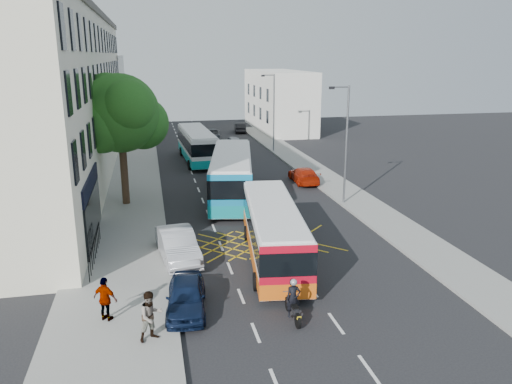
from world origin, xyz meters
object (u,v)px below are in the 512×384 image
street_tree (120,114)px  bus_far (197,145)px  pedestrian_far (105,299)px  red_hatchback (304,175)px  distant_car_grey (211,135)px  parked_car_blue (186,296)px  distant_car_silver (233,141)px  distant_car_dark (240,128)px  parked_car_silver (178,245)px  bus_mid (232,175)px  lamp_far (273,109)px  pedestrian_near (151,316)px  lamp_near (345,139)px  bus_near (273,231)px  motorbike (293,300)px

street_tree → bus_far: bearing=65.6°
street_tree → pedestrian_far: 16.92m
red_hatchback → distant_car_grey: 22.48m
parked_car_blue → pedestrian_far: 3.14m
bus_far → distant_car_silver: 8.68m
parked_car_blue → distant_car_silver: bearing=83.6°
red_hatchback → distant_car_dark: size_ratio=1.14×
distant_car_dark → bus_far: bearing=73.4°
parked_car_blue → distant_car_silver: parked_car_blue is taller
parked_car_silver → bus_mid: bearing=59.7°
lamp_far → red_hatchback: 14.13m
lamp_far → bus_mid: lamp_far is taller
pedestrian_far → pedestrian_near: bearing=166.0°
distant_car_grey → lamp_near: bearing=-72.7°
parked_car_silver → distant_car_grey: size_ratio=0.95×
red_hatchback → distant_car_grey: bearing=-76.5°
street_tree → lamp_near: bearing=-11.4°
street_tree → lamp_far: street_tree is taller
street_tree → distant_car_grey: bearing=70.2°
lamp_near → red_hatchback: bearing=96.8°
red_hatchback → pedestrian_near: size_ratio=2.33×
distant_car_dark → pedestrian_near: pedestrian_near is taller
lamp_near → bus_near: size_ratio=0.76×
bus_far → pedestrian_far: bearing=-104.7°
street_tree → distant_car_silver: size_ratio=2.52×
bus_mid → motorbike: 17.51m
red_hatchback → street_tree: bearing=15.3°
distant_car_silver → pedestrian_near: (-9.56, -38.96, 0.49)m
street_tree → bus_mid: size_ratio=0.72×
pedestrian_near → lamp_near: bearing=22.8°
pedestrian_far → distant_car_dark: bearing=-74.2°
bus_far → motorbike: 31.24m
lamp_far → distant_car_grey: bearing=123.4°
red_hatchback → lamp_far: bearing=-92.1°
parked_car_silver → distant_car_grey: parked_car_silver is taller
distant_car_dark → motorbike: bearing=88.4°
distant_car_silver → lamp_far: bearing=123.8°
bus_far → distant_car_dark: (7.48, 17.58, -0.98)m
bus_mid → pedestrian_far: bearing=-104.6°
distant_car_silver → lamp_near: bearing=90.6°
distant_car_dark → pedestrian_far: bearing=80.0°
parked_car_blue → lamp_far: bearing=76.3°
bus_mid → pedestrian_near: (-5.95, -18.03, -0.67)m
bus_near → distant_car_dark: bearing=89.1°
lamp_far → distant_car_dark: lamp_far is taller
lamp_near → parked_car_blue: 17.83m
street_tree → distant_car_dark: bearing=66.3°
distant_car_dark → pedestrian_near: 50.86m
lamp_near → bus_mid: lamp_near is taller
distant_car_dark → distant_car_grey: bearing=58.8°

